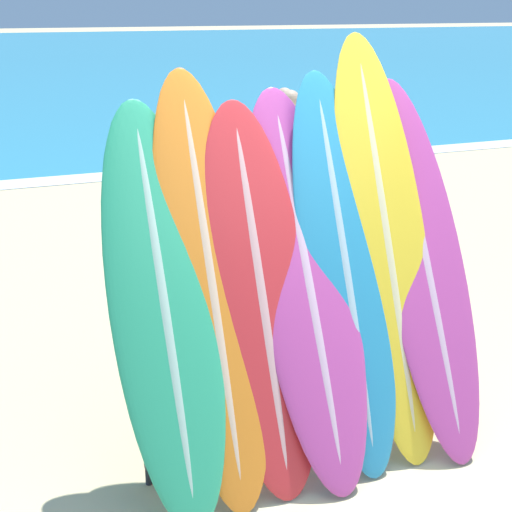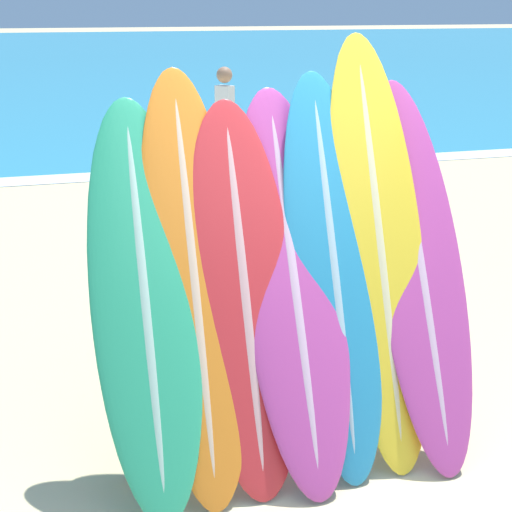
% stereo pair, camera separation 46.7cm
% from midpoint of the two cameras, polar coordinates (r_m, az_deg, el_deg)
% --- Properties ---
extents(ground_plane, '(160.00, 160.00, 0.00)m').
position_cam_midpoint_polar(ground_plane, '(4.07, 7.72, -19.08)').
color(ground_plane, beige).
extents(ocean_water, '(120.00, 60.00, 0.01)m').
position_cam_midpoint_polar(ocean_water, '(40.32, -19.42, 14.93)').
color(ocean_water, teal).
rests_on(ocean_water, ground_plane).
extents(surfboard_rack, '(1.94, 0.04, 0.94)m').
position_cam_midpoint_polar(surfboard_rack, '(4.18, 0.76, -9.47)').
color(surfboard_rack, '#28282D').
rests_on(surfboard_rack, ground_plane).
extents(surfboard_slot_0, '(0.57, 1.09, 2.07)m').
position_cam_midpoint_polar(surfboard_slot_0, '(3.76, -10.95, -4.27)').
color(surfboard_slot_0, '#289E70').
rests_on(surfboard_slot_0, ground_plane).
extents(surfboard_slot_1, '(0.54, 1.06, 2.21)m').
position_cam_midpoint_polar(surfboard_slot_1, '(3.82, -7.12, -2.51)').
color(surfboard_slot_1, orange).
rests_on(surfboard_slot_1, ground_plane).
extents(surfboard_slot_2, '(0.59, 0.95, 2.04)m').
position_cam_midpoint_polar(surfboard_slot_2, '(3.88, -3.09, -3.38)').
color(surfboard_slot_2, red).
rests_on(surfboard_slot_2, ground_plane).
extents(surfboard_slot_3, '(0.58, 1.16, 2.09)m').
position_cam_midpoint_polar(surfboard_slot_3, '(3.97, 0.74, -2.40)').
color(surfboard_slot_3, '#B23D8E').
rests_on(surfboard_slot_3, ground_plane).
extents(surfboard_slot_4, '(0.53, 1.01, 2.18)m').
position_cam_midpoint_polar(surfboard_slot_4, '(4.06, 3.89, -1.29)').
color(surfboard_slot_4, teal).
rests_on(surfboard_slot_4, ground_plane).
extents(surfboard_slot_5, '(0.55, 1.05, 2.38)m').
position_cam_midpoint_polar(surfboard_slot_5, '(4.18, 7.27, 0.72)').
color(surfboard_slot_5, yellow).
rests_on(surfboard_slot_5, ground_plane).
extents(surfboard_slot_6, '(0.54, 1.15, 2.11)m').
position_cam_midpoint_polar(surfboard_slot_6, '(4.31, 10.37, -0.81)').
color(surfboard_slot_6, '#B23D8E').
rests_on(surfboard_slot_6, ground_plane).
extents(person_near_water, '(0.27, 0.29, 1.69)m').
position_cam_midpoint_polar(person_near_water, '(10.44, -7.30, 10.56)').
color(person_near_water, '#A87A5B').
rests_on(person_near_water, ground_plane).
extents(person_mid_beach, '(0.22, 0.28, 1.67)m').
position_cam_midpoint_polar(person_mid_beach, '(7.80, 0.93, 7.60)').
color(person_mid_beach, beige).
rests_on(person_mid_beach, ground_plane).
extents(person_far_left, '(0.26, 0.26, 1.55)m').
position_cam_midpoint_polar(person_far_left, '(9.09, 0.75, 8.90)').
color(person_far_left, beige).
rests_on(person_far_left, ground_plane).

